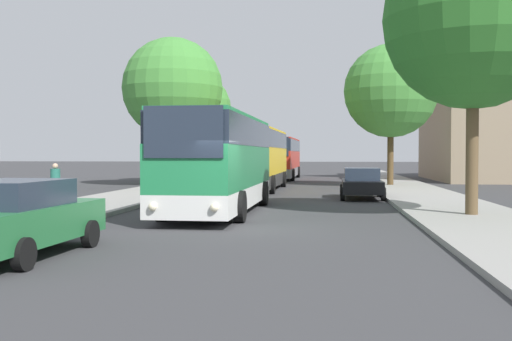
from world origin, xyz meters
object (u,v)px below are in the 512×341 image
object	(u,v)px
tree_left_near	(173,88)
tree_left_far	(193,110)
bus_rear	(281,157)
pedestrian_waiting_near	(55,185)
tree_right_near	(391,91)
parked_car_left_curb	(16,217)
bus_front	(219,161)
tree_right_mid	(473,20)
parked_car_right_near	(362,183)
bus_middle	(258,158)

from	to	relation	value
tree_left_near	tree_left_far	bearing A→B (deg)	88.80
bus_rear	tree_left_far	bearing A→B (deg)	-132.76
pedestrian_waiting_near	tree_right_near	bearing A→B (deg)	77.32
parked_car_left_curb	tree_left_near	world-z (taller)	tree_left_near
bus_rear	tree_right_near	bearing A→B (deg)	-53.91
tree_left_far	pedestrian_waiting_near	bearing A→B (deg)	-90.48
bus_front	tree_right_mid	xyz separation A→B (m)	(8.60, -1.15, 4.63)
parked_car_right_near	bus_middle	bearing A→B (deg)	-46.58
tree_right_near	parked_car_right_near	bearing A→B (deg)	-103.04
tree_right_near	bus_front	bearing A→B (deg)	-113.92
pedestrian_waiting_near	bus_rear	bearing A→B (deg)	103.85
parked_car_right_near	tree_right_mid	size ratio (longest dim) A/B	0.48
pedestrian_waiting_near	tree_right_mid	world-z (taller)	tree_right_mid
bus_front	tree_left_near	world-z (taller)	tree_left_near
tree_left_far	tree_right_mid	world-z (taller)	tree_right_mid
bus_rear	tree_left_far	xyz separation A→B (m)	(-6.13, -6.45, 3.56)
bus_front	tree_right_near	size ratio (longest dim) A/B	1.18
bus_front	bus_middle	size ratio (longest dim) A/B	0.92
bus_rear	tree_left_far	distance (m)	9.59
parked_car_left_curb	tree_left_near	bearing A→B (deg)	99.99
bus_middle	tree_right_mid	world-z (taller)	tree_right_mid
tree_left_near	tree_right_mid	bearing A→B (deg)	-51.16
bus_middle	tree_left_near	xyz separation A→B (m)	(-6.10, 3.64, 4.58)
bus_middle	parked_car_right_near	world-z (taller)	bus_middle
pedestrian_waiting_near	tree_right_mid	distance (m)	15.98
tree_left_far	tree_right_mid	bearing A→B (deg)	-58.30
bus_front	bus_rear	xyz separation A→B (m)	(-0.02, 29.17, -0.02)
tree_left_near	tree_right_near	xyz separation A→B (m)	(14.21, 0.62, -0.30)
tree_left_near	tree_left_far	distance (m)	5.53
parked_car_left_curb	pedestrian_waiting_near	xyz separation A→B (m)	(-3.85, 9.96, 0.14)
bus_middle	tree_left_far	size ratio (longest dim) A/B	1.41
tree_right_near	tree_right_mid	world-z (taller)	tree_right_mid
parked_car_right_near	tree_left_near	world-z (taller)	tree_left_near
parked_car_right_near	tree_right_near	xyz separation A→B (m)	(2.42, 10.45, 5.42)
bus_front	pedestrian_waiting_near	distance (m)	6.41
bus_middle	tree_left_near	bearing A→B (deg)	150.15
bus_middle	tree_right_mid	bearing A→B (deg)	-58.38
bus_front	tree_left_far	xyz separation A→B (m)	(-6.15, 22.72, 3.54)
tree_left_far	tree_right_near	xyz separation A→B (m)	(14.10, -4.81, 0.78)
bus_middle	tree_right_near	distance (m)	10.12
bus_middle	bus_rear	bearing A→B (deg)	90.44
parked_car_left_curb	bus_rear	bearing A→B (deg)	88.42
bus_rear	parked_car_right_near	bearing A→B (deg)	-74.86
bus_rear	tree_left_near	xyz separation A→B (m)	(-6.25, -11.87, 4.65)
parked_car_left_curb	parked_car_right_near	bearing A→B (deg)	67.14
parked_car_right_near	parked_car_left_curb	bearing A→B (deg)	65.88
tree_left_near	tree_right_near	world-z (taller)	tree_left_near
tree_right_near	tree_right_mid	size ratio (longest dim) A/B	0.98
bus_front	tree_right_mid	distance (m)	9.83
parked_car_left_curb	tree_right_near	distance (m)	30.09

